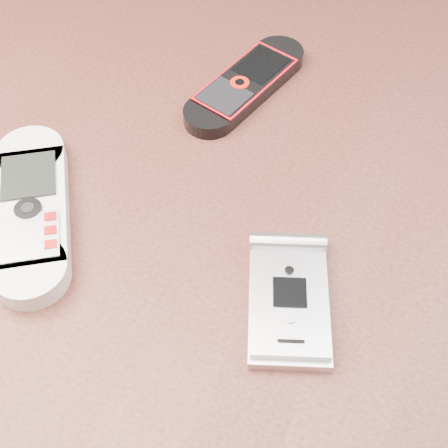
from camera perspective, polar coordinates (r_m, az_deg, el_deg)
table at (r=0.56m, az=-0.46°, el=-6.92°), size 1.20×0.80×0.75m
nokia_white at (r=0.49m, az=-17.24°, el=1.28°), size 0.14×0.17×0.02m
nokia_black_red at (r=0.58m, az=2.00°, el=12.68°), size 0.08×0.16×0.01m
motorola_razr at (r=0.43m, az=5.97°, el=-7.03°), size 0.09×0.12×0.02m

